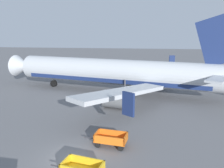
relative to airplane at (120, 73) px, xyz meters
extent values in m
plane|color=slate|center=(-1.57, -18.47, -3.05)|extent=(220.00, 220.00, 0.00)
cylinder|color=#B2B7BC|center=(-1.01, 0.22, 0.10)|extent=(30.09, 10.15, 3.70)
cube|color=navy|center=(-1.01, 0.22, -0.92)|extent=(27.12, 9.31, 0.56)
cone|color=#B2B7BC|center=(-17.11, 3.82, 0.10)|extent=(3.91, 4.24, 3.63)
cube|color=#B2B7BC|center=(1.20, -8.82, -0.57)|extent=(9.52, 12.18, 1.35)
cube|color=navy|center=(2.35, -15.74, 0.38)|extent=(1.02, 0.79, 1.90)
cylinder|color=slate|center=(0.34, -7.03, -1.92)|extent=(3.58, 2.75, 2.10)
cube|color=#B2B7BC|center=(4.84, 7.48, -0.57)|extent=(4.69, 13.25, 1.35)
cube|color=navy|center=(8.82, 13.25, 0.38)|extent=(1.12, 0.38, 1.90)
cylinder|color=slate|center=(3.30, 6.22, -1.92)|extent=(3.58, 2.75, 2.10)
cube|color=navy|center=(12.46, -2.78, 4.85)|extent=(5.91, 1.65, 6.88)
cube|color=#B2B7BC|center=(11.96, -5.95, 0.70)|extent=(4.20, 5.39, 0.24)
cube|color=#B2B7BC|center=(13.35, 0.30, 0.70)|extent=(2.28, 5.35, 0.24)
cylinder|color=#4C4C51|center=(-11.25, 2.51, -1.48)|extent=(0.20, 0.20, 2.04)
cylinder|color=black|center=(-11.25, 2.51, -2.50)|extent=(1.17, 0.68, 1.10)
cylinder|color=#4C4C51|center=(0.95, -2.47, -1.48)|extent=(0.20, 0.20, 2.04)
cylinder|color=black|center=(0.95, -2.47, -2.50)|extent=(1.17, 0.68, 1.10)
cylinder|color=#4C4C51|center=(1.91, 1.83, -1.48)|extent=(0.20, 0.20, 2.04)
cylinder|color=black|center=(1.91, 1.83, -2.50)|extent=(1.17, 0.68, 1.10)
cube|color=gold|center=(0.02, -19.88, -2.26)|extent=(2.47, 0.58, 0.55)
cube|color=gold|center=(-1.28, -20.28, -2.26)|extent=(0.37, 1.39, 0.55)
cylinder|color=#2D2D33|center=(-1.87, -20.17, -2.61)|extent=(1.00, 0.27, 0.08)
cylinder|color=black|center=(-0.91, -19.79, -2.83)|extent=(0.46, 0.24, 0.44)
cube|color=orange|center=(1.04, -16.16, -2.57)|extent=(2.66, 1.72, 0.08)
cube|color=orange|center=(0.96, -16.80, -2.26)|extent=(2.49, 0.43, 0.55)
cube|color=orange|center=(1.13, -15.51, -2.26)|extent=(2.49, 0.43, 0.55)
cube|color=orange|center=(-0.15, -16.00, -2.26)|extent=(0.29, 1.40, 0.55)
cube|color=orange|center=(2.23, -16.32, -2.26)|extent=(0.29, 1.40, 0.55)
cylinder|color=#2D2D33|center=(-0.74, -15.92, -2.61)|extent=(1.00, 0.21, 0.08)
cylinder|color=black|center=(0.04, -16.59, -2.83)|extent=(0.46, 0.22, 0.44)
cylinder|color=black|center=(0.19, -15.48, -2.83)|extent=(0.46, 0.22, 0.44)
cylinder|color=black|center=(1.90, -16.84, -2.83)|extent=(0.46, 0.22, 0.44)
cylinder|color=black|center=(2.05, -15.73, -2.83)|extent=(0.46, 0.22, 0.44)
camera|label=1|loc=(3.49, -32.81, 5.89)|focal=36.85mm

